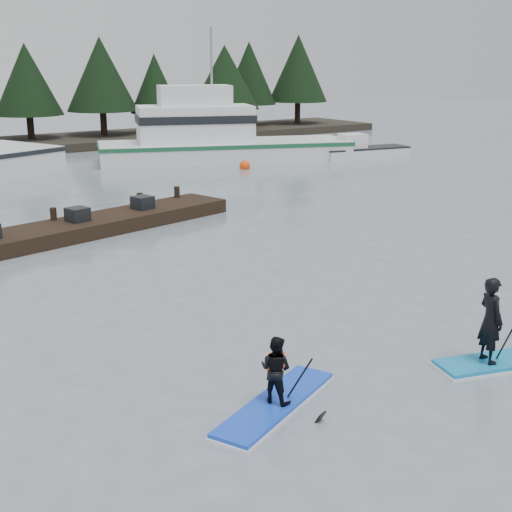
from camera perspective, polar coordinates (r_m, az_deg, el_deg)
ground at (r=15.41m, az=12.99°, el=-8.90°), size 160.00×160.00×0.00m
fishing_boat_medium at (r=45.35m, az=-3.07°, el=8.44°), size 16.09×9.79×9.10m
skiff at (r=47.10m, az=8.63°, el=8.17°), size 6.17×2.82×0.69m
floating_dock at (r=26.07m, az=-16.74°, el=1.58°), size 16.23×5.66×0.54m
buoy_c at (r=42.03m, az=-0.90°, el=6.99°), size 0.63×0.63×0.63m
paddleboard_solo at (r=13.37m, az=1.58°, el=-10.26°), size 3.33×2.09×1.85m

